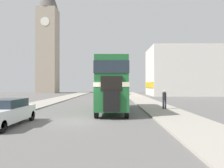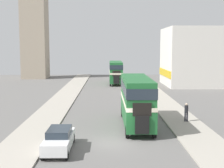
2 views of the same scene
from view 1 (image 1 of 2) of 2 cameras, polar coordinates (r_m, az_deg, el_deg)
ground_plane at (r=14.47m, az=-8.73°, el=-9.62°), size 120.00×120.00×0.00m
sidewalk_right at (r=14.96m, az=18.09°, el=-9.07°), size 3.50×120.00×0.12m
double_decker_bus at (r=19.36m, az=-0.00°, el=0.55°), size 2.44×9.68×4.46m
bus_distant at (r=53.00m, az=-0.77°, el=-0.02°), size 2.49×9.91×4.42m
car_parked_near at (r=14.06m, az=-25.90°, el=-6.61°), size 1.74×4.69×1.53m
pedestrian_walking at (r=21.07m, az=13.52°, el=-3.62°), size 0.36×0.36×1.77m
church_tower at (r=69.72m, az=-16.39°, el=12.39°), size 5.90×5.90×34.64m
shop_building_block at (r=52.89m, az=17.57°, el=3.06°), size 14.75×11.98×10.90m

